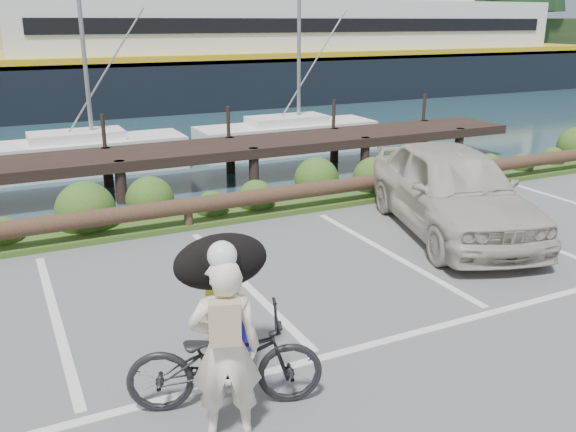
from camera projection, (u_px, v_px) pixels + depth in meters
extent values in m
plane|color=#565659|center=(305.00, 342.00, 7.26)|extent=(72.00, 72.00, 0.00)
plane|color=#1B3640|center=(27.00, 84.00, 48.68)|extent=(160.00, 160.00, 0.00)
cube|color=#3D5B21|center=(178.00, 216.00, 11.78)|extent=(34.00, 1.60, 0.10)
imported|color=black|center=(225.00, 361.00, 5.93)|extent=(2.03, 1.24, 1.01)
imported|color=#F2E7CD|center=(226.00, 350.00, 5.39)|extent=(0.74, 0.60, 1.75)
ellipsoid|color=black|center=(221.00, 261.00, 6.26)|extent=(0.79, 1.12, 0.58)
imported|color=#B8B1A2|center=(452.00, 189.00, 10.85)|extent=(3.17, 5.01, 1.59)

